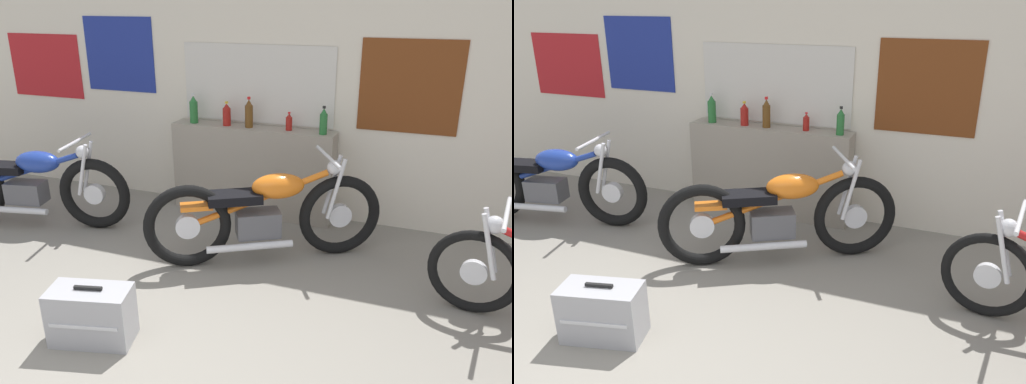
# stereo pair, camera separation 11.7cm
# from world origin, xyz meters

# --- Properties ---
(wall_back) EXTENTS (10.00, 0.07, 2.80)m
(wall_back) POSITION_xyz_m (-0.01, 3.41, 1.40)
(wall_back) COLOR beige
(wall_back) RESTS_ON ground_plane
(sill_counter) EXTENTS (1.76, 0.28, 0.96)m
(sill_counter) POSITION_xyz_m (-0.24, 3.23, 0.48)
(sill_counter) COLOR gray
(sill_counter) RESTS_ON ground_plane
(bottle_leftmost) EXTENTS (0.09, 0.09, 0.32)m
(bottle_leftmost) POSITION_xyz_m (-0.90, 3.20, 1.10)
(bottle_leftmost) COLOR #23662D
(bottle_leftmost) RESTS_ON sill_counter
(bottle_left_center) EXTENTS (0.09, 0.09, 0.25)m
(bottle_left_center) POSITION_xyz_m (-0.52, 3.21, 1.08)
(bottle_left_center) COLOR maroon
(bottle_left_center) RESTS_ON sill_counter
(bottle_center) EXTENTS (0.08, 0.08, 0.32)m
(bottle_center) POSITION_xyz_m (-0.27, 3.21, 1.10)
(bottle_center) COLOR #5B3814
(bottle_center) RESTS_ON sill_counter
(bottle_right_center) EXTENTS (0.07, 0.07, 0.19)m
(bottle_right_center) POSITION_xyz_m (0.16, 3.24, 1.05)
(bottle_right_center) COLOR maroon
(bottle_right_center) RESTS_ON sill_counter
(bottle_rightmost) EXTENTS (0.08, 0.08, 0.28)m
(bottle_rightmost) POSITION_xyz_m (0.52, 3.20, 1.09)
(bottle_rightmost) COLOR #23662D
(bottle_rightmost) RESTS_ON sill_counter
(motorcycle_blue) EXTENTS (2.07, 0.71, 0.93)m
(motorcycle_blue) POSITION_xyz_m (-2.25, 2.16, 0.43)
(motorcycle_blue) COLOR black
(motorcycle_blue) RESTS_ON ground_plane
(motorcycle_orange) EXTENTS (1.89, 1.16, 0.96)m
(motorcycle_orange) POSITION_xyz_m (0.25, 2.26, 0.44)
(motorcycle_orange) COLOR black
(motorcycle_orange) RESTS_ON ground_plane
(hard_case_silver) EXTENTS (0.60, 0.40, 0.42)m
(hard_case_silver) POSITION_xyz_m (-0.48, 0.76, 0.20)
(hard_case_silver) COLOR #9E9EA3
(hard_case_silver) RESTS_ON ground_plane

